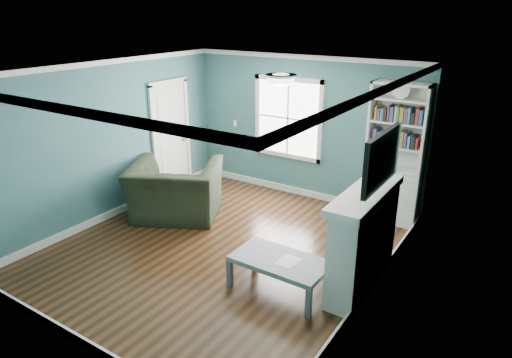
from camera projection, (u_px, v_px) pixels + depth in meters
The scene contains 13 objects.
floor at pixel (222, 248), 6.79m from camera, with size 5.00×5.00×0.00m, color black.
room_walls at pixel (219, 146), 6.23m from camera, with size 5.00×5.00×5.00m.
trim at pixel (220, 170), 6.35m from camera, with size 4.50×5.00×2.60m.
window at pixel (288, 118), 8.38m from camera, with size 1.40×0.06×1.50m.
bookshelf at pixel (394, 168), 7.37m from camera, with size 0.90×0.35×2.31m.
fireplace at pixel (364, 241), 5.66m from camera, with size 0.44×1.58×1.30m.
tv at pixel (382, 159), 5.22m from camera, with size 0.06×1.10×0.65m, color black.
door at pixel (171, 136), 8.64m from camera, with size 0.12×0.98×2.17m.
ceiling_fixture at pixel (281, 79), 5.51m from camera, with size 0.38×0.38×0.15m.
light_switch at pixel (235, 123), 9.08m from camera, with size 0.08×0.01×0.12m, color white.
recliner at pixel (175, 182), 7.61m from camera, with size 1.44×0.93×1.26m, color black.
coffee_table at pixel (280, 263), 5.67m from camera, with size 1.20×0.67×0.43m.
paper_sheet at pixel (288, 261), 5.59m from camera, with size 0.24×0.30×0.00m, color white.
Camera 1 is at (3.69, -4.75, 3.35)m, focal length 32.00 mm.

